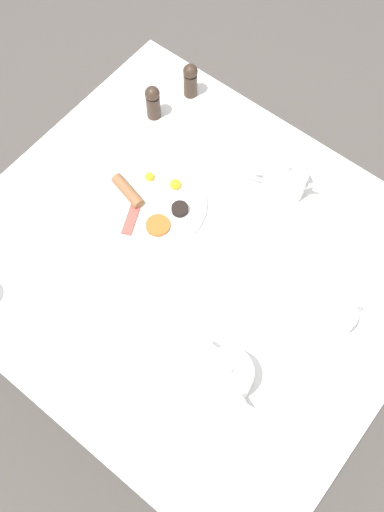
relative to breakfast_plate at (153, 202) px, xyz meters
name	(u,v)px	position (x,y,z in m)	size (l,w,h in m)	color
ground_plane	(192,343)	(0.06, 0.18, -0.72)	(8.00, 8.00, 0.00)	#4C4742
table	(192,269)	(0.06, 0.18, -0.07)	(1.02, 1.14, 0.71)	white
breakfast_plate	(153,202)	(0.00, 0.00, 0.00)	(0.28, 0.28, 0.04)	white
teapot_near	(227,376)	(0.26, 0.44, 0.04)	(0.11, 0.19, 0.12)	white
teapot_far	(284,179)	(-0.25, 0.24, 0.04)	(0.11, 0.19, 0.12)	white
teacup_with_saucer_left	(336,318)	(-0.02, 0.56, 0.02)	(0.14, 0.14, 0.06)	white
pepper_grinder	(153,102)	(-0.23, -0.19, 0.05)	(0.04, 0.04, 0.11)	#38281E
salt_grinder	(190,80)	(-0.35, -0.16, 0.05)	(0.04, 0.04, 0.11)	#38281E
fork_by_plate	(43,264)	(0.31, -0.10, -0.01)	(0.11, 0.15, 0.00)	silver
spoon_for_tea	(30,204)	(0.21, -0.26, -0.01)	(0.02, 0.14, 0.00)	silver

